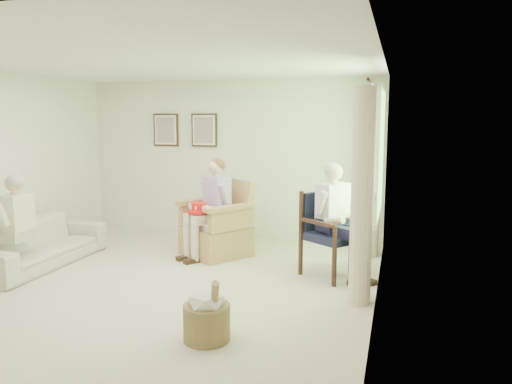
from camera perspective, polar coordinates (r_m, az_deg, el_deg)
floor at (r=6.07m, az=-11.44°, el=-10.74°), size 5.50×5.50×0.00m
back_wall at (r=8.30m, az=-2.91°, el=3.74°), size 5.00×0.04×2.60m
right_wall at (r=5.12m, az=13.79°, el=0.60°), size 0.04×5.50×2.60m
ceiling at (r=5.77m, az=-12.21°, el=14.45°), size 5.00×5.50×0.02m
window at (r=6.28m, az=14.02°, el=4.61°), size 0.13×2.50×1.63m
curtain_left at (r=5.36m, az=12.02°, el=-0.61°), size 0.34×0.34×2.30m
curtain_right at (r=7.30m, az=13.15°, el=1.71°), size 0.34×0.34×2.30m
framed_print_left at (r=8.68m, az=-10.27°, el=7.00°), size 0.45×0.05×0.55m
framed_print_right at (r=8.39m, az=-5.95°, el=7.04°), size 0.45×0.05×0.55m
wicker_armchair at (r=7.30m, az=-4.48°, el=-4.49°), size 0.85×0.85×1.09m
wood_armchair at (r=6.44m, az=9.10°, el=-4.28°), size 0.68×0.64×1.04m
sofa at (r=7.37m, az=-23.63°, el=-5.44°), size 2.04×0.80×0.60m
person_wicker at (r=7.08m, az=-4.93°, el=-1.08°), size 0.40×0.62×1.38m
person_dark at (r=6.22m, az=8.96°, el=-2.26°), size 0.40×0.63×1.40m
person_sofa at (r=6.96m, az=-26.15°, el=-2.88°), size 0.42×0.62×1.26m
red_hat at (r=7.01m, az=-6.51°, el=-1.92°), size 0.33×0.33×0.14m
hatbox at (r=4.60m, az=-5.64°, el=-13.72°), size 0.46×0.46×0.62m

